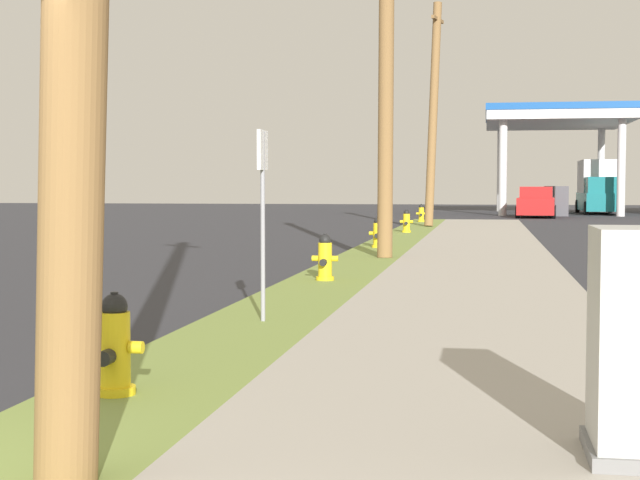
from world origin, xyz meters
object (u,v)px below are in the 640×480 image
(fire_hydrant_nearest, at_px, (115,350))
(fire_hydrant_third, at_px, (378,234))
(utility_pole_midground, at_px, (386,51))
(car_red_by_near_pump, at_px, (536,203))
(fire_hydrant_fourth, at_px, (406,222))
(street_sign_post, at_px, (263,185))
(truck_teal_at_forecourt, at_px, (599,188))
(utility_pole_background, at_px, (433,111))
(utility_cabinet, at_px, (631,351))
(fire_hydrant_second, at_px, (325,260))
(fire_hydrant_fifth, at_px, (421,214))

(fire_hydrant_nearest, bearing_deg, fire_hydrant_third, 89.90)
(utility_pole_midground, height_order, car_red_by_near_pump, utility_pole_midground)
(fire_hydrant_fourth, distance_m, utility_pole_midground, 11.49)
(street_sign_post, bearing_deg, fire_hydrant_fourth, 90.25)
(fire_hydrant_third, bearing_deg, fire_hydrant_nearest, -90.10)
(car_red_by_near_pump, xyz_separation_m, truck_teal_at_forecourt, (3.86, 7.06, 0.77))
(utility_pole_background, bearing_deg, truck_teal_at_forecourt, 68.37)
(utility_pole_background, distance_m, utility_cabinet, 30.77)
(fire_hydrant_fourth, height_order, utility_pole_background, utility_pole_background)
(fire_hydrant_second, distance_m, fire_hydrant_fourth, 15.81)
(utility_pole_background, relative_size, utility_cabinet, 6.56)
(fire_hydrant_fifth, xyz_separation_m, truck_teal_at_forecourt, (9.06, 17.18, 1.04))
(utility_pole_midground, bearing_deg, fire_hydrant_second, -95.01)
(fire_hydrant_nearest, relative_size, utility_cabinet, 0.58)
(car_red_by_near_pump, bearing_deg, utility_cabinet, -92.23)
(fire_hydrant_third, distance_m, fire_hydrant_fifth, 16.73)
(fire_hydrant_nearest, xyz_separation_m, fire_hydrant_third, (0.03, 16.61, 0.00))
(fire_hydrant_fourth, xyz_separation_m, utility_cabinet, (3.33, -25.29, 0.27))
(fire_hydrant_fifth, bearing_deg, fire_hydrant_nearest, -89.94)
(fire_hydrant_fifth, xyz_separation_m, car_red_by_near_pump, (5.19, 10.12, 0.28))
(fire_hydrant_third, distance_m, utility_cabinet, 17.95)
(fire_hydrant_third, height_order, street_sign_post, street_sign_post)
(utility_pole_background, bearing_deg, fire_hydrant_second, -91.50)
(fire_hydrant_fifth, distance_m, utility_cabinet, 34.53)
(fire_hydrant_nearest, height_order, truck_teal_at_forecourt, truck_teal_at_forecourt)
(utility_pole_midground, xyz_separation_m, utility_cabinet, (2.88, -14.52, -3.70))
(fire_hydrant_nearest, height_order, fire_hydrant_fifth, same)
(fire_hydrant_second, relative_size, utility_pole_background, 0.09)
(fire_hydrant_fourth, distance_m, utility_pole_background, 6.50)
(street_sign_post, bearing_deg, fire_hydrant_second, 91.05)
(fire_hydrant_third, bearing_deg, fire_hydrant_fifth, 90.22)
(fire_hydrant_nearest, xyz_separation_m, fire_hydrant_fifth, (-0.03, 33.34, 0.00))
(utility_pole_midground, xyz_separation_m, street_sign_post, (-0.36, -9.68, -2.79))
(street_sign_post, bearing_deg, fire_hydrant_third, 90.72)
(utility_cabinet, bearing_deg, utility_pole_background, 95.21)
(fire_hydrant_second, bearing_deg, fire_hydrant_third, 90.53)
(utility_cabinet, xyz_separation_m, car_red_by_near_pump, (1.73, 44.47, 0.00))
(fire_hydrant_nearest, distance_m, fire_hydrant_third, 16.61)
(fire_hydrant_fifth, relative_size, utility_pole_background, 0.09)
(utility_pole_midground, bearing_deg, fire_hydrant_fifth, 91.67)
(utility_pole_midground, distance_m, street_sign_post, 10.08)
(fire_hydrant_nearest, xyz_separation_m, utility_pole_midground, (0.55, 13.51, 3.98))
(fire_hydrant_third, bearing_deg, truck_teal_at_forecourt, 75.14)
(fire_hydrant_nearest, distance_m, street_sign_post, 4.02)
(fire_hydrant_fifth, height_order, truck_teal_at_forecourt, truck_teal_at_forecourt)
(utility_pole_background, distance_m, truck_teal_at_forecourt, 22.89)
(fire_hydrant_fourth, bearing_deg, utility_pole_midground, -87.63)
(fire_hydrant_third, bearing_deg, utility_pole_midground, -80.55)
(utility_cabinet, bearing_deg, fire_hydrant_third, 100.91)
(utility_pole_midground, bearing_deg, fire_hydrant_nearest, -92.31)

